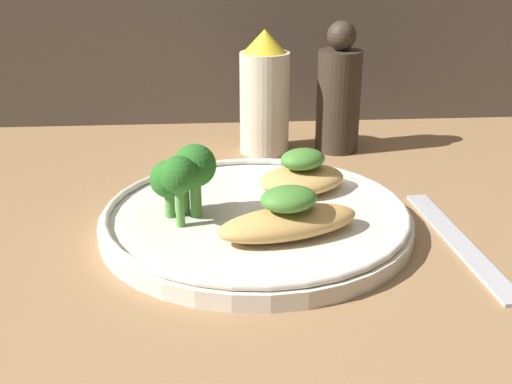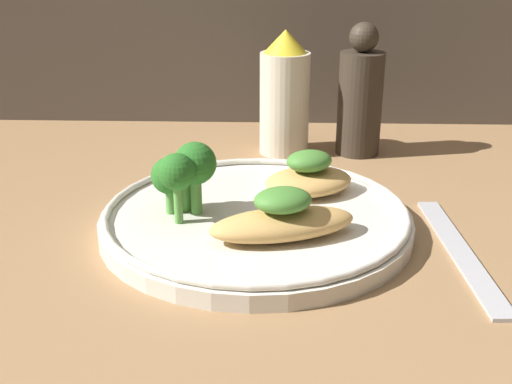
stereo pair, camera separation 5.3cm
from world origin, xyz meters
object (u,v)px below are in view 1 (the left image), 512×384
object	(u,v)px
broccoli_bunch	(183,175)
pepper_grinder	(339,95)
plate	(256,218)
sauce_bottle	(265,95)

from	to	relation	value
broccoli_bunch	pepper_grinder	xyz separation A→B (cm)	(16.87, 21.30, 1.18)
plate	sauce_bottle	distance (cm)	21.58
broccoli_bunch	sauce_bottle	xyz separation A→B (cm)	(8.48, 21.30, 1.30)
sauce_bottle	pepper_grinder	distance (cm)	8.39
pepper_grinder	broccoli_bunch	bearing A→B (deg)	-128.38
plate	broccoli_bunch	xyz separation A→B (cm)	(-5.99, -0.61, 4.32)
pepper_grinder	plate	bearing A→B (deg)	-117.73
pepper_grinder	sauce_bottle	bearing A→B (deg)	180.00
plate	sauce_bottle	size ratio (longest dim) A/B	1.90
sauce_bottle	pepper_grinder	bearing A→B (deg)	-0.00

